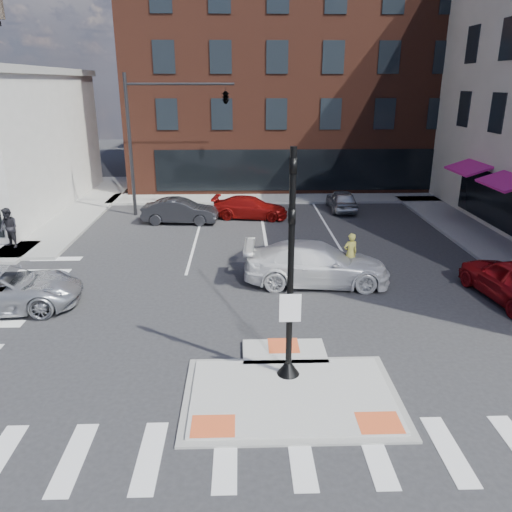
{
  "coord_description": "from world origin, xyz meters",
  "views": [
    {
      "loc": [
        -1.22,
        -11.11,
        7.48
      ],
      "look_at": [
        -0.73,
        4.59,
        2.0
      ],
      "focal_mm": 35.0,
      "sensor_mm": 36.0,
      "label": 1
    }
  ],
  "objects_px": {
    "silver_suv": "(2,289)",
    "white_pickup": "(316,264)",
    "bg_car_silver": "(342,200)",
    "bg_car_red": "(250,207)",
    "cyclist": "(349,266)",
    "pedestrian_a": "(9,228)",
    "bg_car_dark": "(180,211)"
  },
  "relations": [
    {
      "from": "silver_suv",
      "to": "white_pickup",
      "type": "relative_size",
      "value": 0.95
    },
    {
      "from": "white_pickup",
      "to": "bg_car_silver",
      "type": "distance_m",
      "value": 12.24
    },
    {
      "from": "white_pickup",
      "to": "bg_car_red",
      "type": "height_order",
      "value": "white_pickup"
    },
    {
      "from": "white_pickup",
      "to": "bg_car_silver",
      "type": "relative_size",
      "value": 1.5
    },
    {
      "from": "silver_suv",
      "to": "bg_car_silver",
      "type": "relative_size",
      "value": 1.41
    },
    {
      "from": "cyclist",
      "to": "silver_suv",
      "type": "bearing_deg",
      "value": -4.93
    },
    {
      "from": "silver_suv",
      "to": "white_pickup",
      "type": "xyz_separation_m",
      "value": [
        11.2,
        2.0,
        0.08
      ]
    },
    {
      "from": "silver_suv",
      "to": "bg_car_silver",
      "type": "xyz_separation_m",
      "value": [
        14.5,
        13.78,
        -0.1
      ]
    },
    {
      "from": "pedestrian_a",
      "to": "bg_car_dark",
      "type": "bearing_deg",
      "value": 64.4
    },
    {
      "from": "bg_car_dark",
      "to": "cyclist",
      "type": "height_order",
      "value": "cyclist"
    },
    {
      "from": "bg_car_red",
      "to": "bg_car_dark",
      "type": "bearing_deg",
      "value": 113.41
    },
    {
      "from": "pedestrian_a",
      "to": "white_pickup",
      "type": "bearing_deg",
      "value": 14.16
    },
    {
      "from": "bg_car_silver",
      "to": "cyclist",
      "type": "distance_m",
      "value": 11.95
    },
    {
      "from": "cyclist",
      "to": "bg_car_silver",
      "type": "bearing_deg",
      "value": -113.66
    },
    {
      "from": "bg_car_dark",
      "to": "pedestrian_a",
      "type": "bearing_deg",
      "value": 126.58
    },
    {
      "from": "bg_car_dark",
      "to": "cyclist",
      "type": "relative_size",
      "value": 2.05
    },
    {
      "from": "bg_car_dark",
      "to": "cyclist",
      "type": "bearing_deg",
      "value": -135.67
    },
    {
      "from": "silver_suv",
      "to": "white_pickup",
      "type": "bearing_deg",
      "value": -86.71
    },
    {
      "from": "white_pickup",
      "to": "bg_car_red",
      "type": "xyz_separation_m",
      "value": [
        -2.38,
        10.08,
        -0.19
      ]
    },
    {
      "from": "bg_car_dark",
      "to": "bg_car_red",
      "type": "distance_m",
      "value": 4.05
    },
    {
      "from": "white_pickup",
      "to": "bg_car_silver",
      "type": "bearing_deg",
      "value": -11.55
    },
    {
      "from": "silver_suv",
      "to": "white_pickup",
      "type": "height_order",
      "value": "white_pickup"
    },
    {
      "from": "silver_suv",
      "to": "cyclist",
      "type": "height_order",
      "value": "cyclist"
    },
    {
      "from": "bg_car_dark",
      "to": "bg_car_silver",
      "type": "distance_m",
      "value": 9.98
    },
    {
      "from": "bg_car_dark",
      "to": "pedestrian_a",
      "type": "height_order",
      "value": "pedestrian_a"
    },
    {
      "from": "bg_car_red",
      "to": "cyclist",
      "type": "height_order",
      "value": "cyclist"
    },
    {
      "from": "silver_suv",
      "to": "bg_car_red",
      "type": "height_order",
      "value": "silver_suv"
    },
    {
      "from": "bg_car_red",
      "to": "white_pickup",
      "type": "bearing_deg",
      "value": -157.04
    },
    {
      "from": "cyclist",
      "to": "pedestrian_a",
      "type": "xyz_separation_m",
      "value": [
        -15.0,
        4.49,
        0.41
      ]
    },
    {
      "from": "silver_suv",
      "to": "pedestrian_a",
      "type": "xyz_separation_m",
      "value": [
        -2.5,
        6.49,
        0.35
      ]
    },
    {
      "from": "cyclist",
      "to": "pedestrian_a",
      "type": "relative_size",
      "value": 1.08
    },
    {
      "from": "white_pickup",
      "to": "pedestrian_a",
      "type": "bearing_deg",
      "value": 75.96
    }
  ]
}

